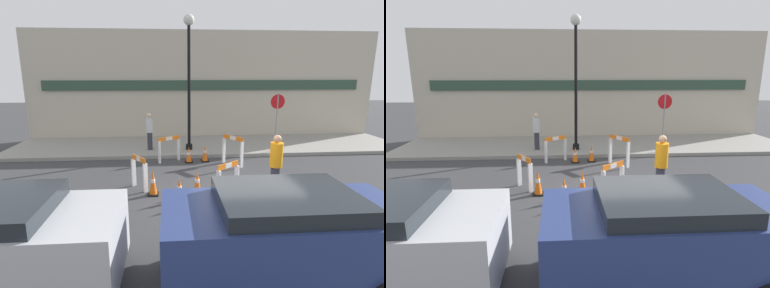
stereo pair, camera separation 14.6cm
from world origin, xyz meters
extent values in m
plane|color=#38383A|center=(0.00, 0.00, 0.00)|extent=(60.00, 60.00, 0.00)
cube|color=gray|center=(0.00, 6.38, 0.07)|extent=(18.00, 3.77, 0.14)
cube|color=#BCB29E|center=(0.00, 8.35, 2.75)|extent=(18.00, 0.12, 5.50)
cube|color=#2D4738|center=(0.00, 8.24, 2.80)|extent=(16.20, 0.10, 0.50)
cylinder|color=black|center=(-1.02, 5.41, 0.26)|extent=(0.29, 0.29, 0.24)
cylinder|color=black|center=(-1.02, 5.41, 2.72)|extent=(0.13, 0.13, 5.15)
sphere|color=silver|center=(-1.02, 5.41, 5.47)|extent=(0.44, 0.44, 0.44)
cylinder|color=gray|center=(2.62, 4.85, 1.33)|extent=(0.06, 0.06, 2.38)
cylinder|color=red|center=(2.62, 4.85, 2.25)|extent=(0.60, 0.04, 0.60)
cube|color=white|center=(-1.51, 4.29, 0.43)|extent=(0.11, 0.14, 0.85)
cube|color=white|center=(-2.26, 3.89, 0.43)|extent=(0.11, 0.14, 0.85)
cube|color=orange|center=(-1.89, 4.09, 0.93)|extent=(0.81, 0.44, 0.15)
cube|color=white|center=(-1.89, 4.09, 0.93)|extent=(0.25, 0.15, 0.14)
cube|color=white|center=(-2.98, 1.57, 0.43)|extent=(0.14, 0.13, 0.86)
cube|color=white|center=(-2.59, 1.02, 0.43)|extent=(0.14, 0.13, 0.86)
cube|color=orange|center=(-2.79, 1.29, 0.93)|extent=(0.45, 0.60, 0.15)
cube|color=white|center=(-2.79, 1.29, 0.93)|extent=(0.15, 0.19, 0.14)
cube|color=white|center=(-0.57, 0.29, 0.42)|extent=(0.13, 0.14, 0.84)
cube|color=white|center=(0.03, 0.73, 0.42)|extent=(0.13, 0.14, 0.84)
cube|color=orange|center=(-0.27, 0.51, 0.91)|extent=(0.66, 0.49, 0.15)
cube|color=white|center=(-0.27, 0.51, 0.91)|extent=(0.21, 0.17, 0.14)
cube|color=white|center=(0.75, 3.11, 0.49)|extent=(0.14, 0.13, 0.97)
cube|color=white|center=(0.22, 3.81, 0.49)|extent=(0.14, 0.13, 0.97)
cube|color=orange|center=(0.49, 3.46, 1.05)|extent=(0.59, 0.76, 0.15)
cube|color=white|center=(0.49, 3.46, 1.05)|extent=(0.19, 0.24, 0.13)
cube|color=black|center=(-1.63, 0.33, 0.02)|extent=(0.30, 0.30, 0.04)
cone|color=orange|center=(-1.63, 0.33, 0.35)|extent=(0.23, 0.22, 0.62)
cylinder|color=white|center=(-1.63, 0.33, 0.38)|extent=(0.13, 0.13, 0.09)
cube|color=black|center=(-0.49, 4.01, 0.02)|extent=(0.30, 0.30, 0.04)
cone|color=orange|center=(-0.49, 4.01, 0.37)|extent=(0.22, 0.22, 0.65)
cylinder|color=white|center=(-0.49, 4.01, 0.40)|extent=(0.13, 0.13, 0.09)
cube|color=black|center=(-1.13, 3.92, 0.02)|extent=(0.30, 0.30, 0.04)
cone|color=orange|center=(-1.13, 3.92, 0.32)|extent=(0.23, 0.22, 0.57)
cylinder|color=white|center=(-1.13, 3.92, 0.35)|extent=(0.13, 0.13, 0.08)
cube|color=black|center=(-2.36, 0.79, 0.02)|extent=(0.30, 0.30, 0.04)
cone|color=orange|center=(-2.36, 0.79, 0.39)|extent=(0.22, 0.23, 0.69)
cylinder|color=white|center=(-2.36, 0.79, 0.42)|extent=(0.13, 0.13, 0.10)
cube|color=black|center=(-1.10, 0.74, 0.02)|extent=(0.30, 0.30, 0.04)
cone|color=orange|center=(-1.10, 0.74, 0.37)|extent=(0.23, 0.23, 0.67)
cylinder|color=white|center=(-1.10, 0.74, 0.41)|extent=(0.13, 0.13, 0.09)
cylinder|color=#33333D|center=(1.10, 0.59, 0.41)|extent=(0.36, 0.36, 0.82)
cylinder|color=orange|center=(1.10, 0.59, 1.17)|extent=(0.50, 0.50, 0.69)
sphere|color=tan|center=(1.10, 0.59, 1.62)|extent=(0.31, 0.31, 0.22)
cylinder|color=#33333D|center=(-2.72, 5.51, 0.53)|extent=(0.22, 0.22, 0.77)
cylinder|color=silver|center=(-2.72, 5.51, 1.23)|extent=(0.31, 0.31, 0.64)
sphere|color=beige|center=(-2.72, 5.51, 1.65)|extent=(0.21, 0.21, 0.21)
cylinder|color=black|center=(-3.46, -2.18, 0.30)|extent=(0.60, 0.18, 0.60)
cube|color=navy|center=(-0.07, -3.05, 0.83)|extent=(3.89, 1.75, 1.06)
cube|color=#1E2328|center=(-0.07, -3.05, 1.36)|extent=(2.14, 1.61, 0.49)
cylinder|color=black|center=(1.13, -2.18, 0.30)|extent=(0.60, 0.18, 0.60)
cylinder|color=black|center=(-1.28, -2.18, 0.30)|extent=(0.60, 0.18, 0.60)
camera|label=1|loc=(-1.87, -7.26, 3.38)|focal=28.00mm
camera|label=2|loc=(-1.73, -7.27, 3.38)|focal=28.00mm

